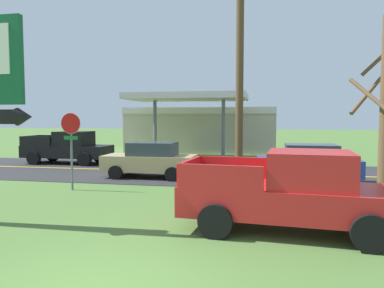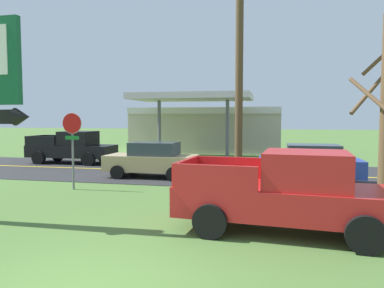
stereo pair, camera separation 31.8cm
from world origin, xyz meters
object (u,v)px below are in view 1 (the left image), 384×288
at_px(car_blue_near_lane, 308,163).
at_px(car_tan_mid_lane, 150,160).
at_px(gas_station, 202,128).
at_px(pickup_red_parked_on_lawn, 293,192).
at_px(utility_pole, 240,44).
at_px(pickup_black_on_road, 68,148).
at_px(stop_sign, 71,137).

bearing_deg(car_blue_near_lane, car_tan_mid_lane, 180.00).
bearing_deg(gas_station, pickup_red_parked_on_lawn, -74.78).
distance_m(gas_station, car_tan_mid_lane, 14.18).
bearing_deg(car_tan_mid_lane, utility_pole, -39.44).
bearing_deg(pickup_black_on_road, car_blue_near_lane, -16.57).
xyz_separation_m(gas_station, pickup_black_on_road, (-6.49, -10.14, -0.98)).
relative_size(utility_pole, pickup_red_parked_on_lawn, 1.85).
relative_size(car_blue_near_lane, car_tan_mid_lane, 1.00).
bearing_deg(pickup_red_parked_on_lawn, pickup_black_on_road, 137.87).
height_order(utility_pole, pickup_red_parked_on_lawn, utility_pole).
relative_size(pickup_red_parked_on_lawn, car_blue_near_lane, 1.27).
xyz_separation_m(stop_sign, pickup_black_on_road, (-4.40, 7.42, -1.06)).
xyz_separation_m(gas_station, car_tan_mid_lane, (-0.05, -14.14, -1.11)).
relative_size(pickup_black_on_road, car_blue_near_lane, 1.24).
height_order(utility_pole, pickup_black_on_road, utility_pole).
bearing_deg(gas_station, pickup_black_on_road, -122.62).
height_order(gas_station, pickup_black_on_road, gas_station).
distance_m(stop_sign, gas_station, 17.68).
distance_m(gas_station, pickup_black_on_road, 12.07).
distance_m(stop_sign, pickup_red_parked_on_lawn, 8.75).
bearing_deg(gas_station, car_blue_near_lane, -63.81).
bearing_deg(stop_sign, pickup_black_on_road, 120.66).
distance_m(pickup_black_on_road, car_blue_near_lane, 14.02).
distance_m(stop_sign, car_tan_mid_lane, 4.16).
distance_m(car_blue_near_lane, car_tan_mid_lane, 7.00).
xyz_separation_m(utility_pole, pickup_black_on_road, (-10.74, 7.54, -4.27)).
bearing_deg(utility_pole, stop_sign, 178.92).
bearing_deg(pickup_black_on_road, utility_pole, -35.06).
bearing_deg(pickup_black_on_road, pickup_red_parked_on_lawn, -42.13).
xyz_separation_m(gas_station, car_blue_near_lane, (6.95, -14.14, -1.11)).
relative_size(stop_sign, pickup_red_parked_on_lawn, 0.55).
bearing_deg(pickup_black_on_road, gas_station, 57.38).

